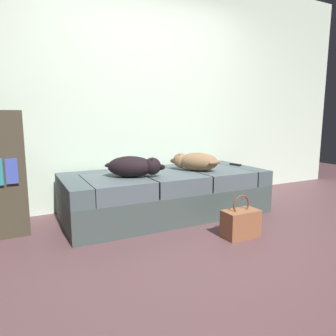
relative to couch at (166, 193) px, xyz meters
The scene contains 7 objects.
ground_plane 1.04m from the couch, 90.00° to the right, with size 10.00×10.00×0.00m, color brown.
back_wall 1.32m from the couch, 90.00° to the left, with size 6.40×0.10×2.80m, color silver.
couch is the anchor object (origin of this frame).
dog_dark 0.53m from the couch, 164.11° to the right, with size 0.57×0.44×0.20m.
dog_tan 0.47m from the couch, 11.21° to the right, with size 0.47×0.51×0.20m.
tv_remote 0.99m from the couch, ahead, with size 0.04×0.15×0.02m, color black.
handbag 0.93m from the couch, 71.31° to the right, with size 0.32×0.18×0.38m.
Camera 1 is at (-1.43, -1.88, 1.04)m, focal length 32.79 mm.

